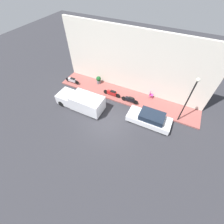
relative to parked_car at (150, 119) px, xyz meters
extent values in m
plane|color=#2D2D33|center=(-1.97, 3.67, -0.64)|extent=(60.00, 60.00, 0.00)
cube|color=#934C47|center=(2.63, 3.67, -0.57)|extent=(2.68, 16.77, 0.15)
cube|color=silver|center=(4.11, 3.67, 2.94)|extent=(0.30, 16.77, 7.17)
cube|color=silver|center=(0.00, 0.06, -0.17)|extent=(1.77, 4.29, 0.61)
cube|color=#192333|center=(0.00, -0.15, 0.42)|extent=(1.55, 2.36, 0.57)
cylinder|color=black|center=(-0.76, 1.75, -0.34)|extent=(0.20, 0.61, 0.61)
cylinder|color=black|center=(0.76, 1.75, -0.34)|extent=(0.20, 0.61, 0.61)
cylinder|color=black|center=(-0.76, -1.62, -0.34)|extent=(0.20, 0.61, 0.61)
cylinder|color=black|center=(0.76, -1.62, -0.34)|extent=(0.20, 0.61, 0.61)
cube|color=silver|center=(-1.13, 6.50, 0.33)|extent=(1.94, 3.40, 1.56)
cube|color=silver|center=(-1.13, 9.12, 0.09)|extent=(1.84, 1.83, 1.09)
cube|color=#192333|center=(-1.13, 9.39, 0.40)|extent=(1.65, 1.01, 0.44)
cylinder|color=black|center=(-1.97, 9.44, -0.30)|extent=(0.22, 0.69, 0.69)
cylinder|color=black|center=(-0.29, 9.44, -0.30)|extent=(0.22, 0.69, 0.69)
cylinder|color=black|center=(-1.97, 5.39, -0.30)|extent=(0.22, 0.69, 0.69)
cylinder|color=black|center=(-0.29, 5.39, -0.30)|extent=(0.22, 0.69, 0.69)
cube|color=black|center=(1.75, 2.79, -0.06)|extent=(0.30, 1.06, 0.40)
cube|color=black|center=(1.75, 2.65, 0.20)|extent=(0.27, 0.58, 0.12)
cylinder|color=black|center=(1.75, 3.50, -0.21)|extent=(0.10, 0.56, 0.56)
cylinder|color=black|center=(1.75, 2.08, -0.21)|extent=(0.10, 0.56, 0.56)
cube|color=#B7B7BF|center=(1.88, 10.75, -0.06)|extent=(0.30, 1.06, 0.41)
cube|color=black|center=(1.88, 10.61, 0.21)|extent=(0.27, 0.58, 0.12)
cylinder|color=black|center=(1.88, 11.47, -0.22)|extent=(0.10, 0.55, 0.55)
cylinder|color=black|center=(1.88, 10.04, -0.22)|extent=(0.10, 0.55, 0.55)
cube|color=#B21E1E|center=(1.89, 5.10, -0.06)|extent=(0.30, 1.15, 0.39)
cube|color=black|center=(1.89, 4.94, 0.19)|extent=(0.27, 0.63, 0.12)
cylinder|color=black|center=(1.89, 5.90, -0.22)|extent=(0.10, 0.54, 0.54)
cylinder|color=black|center=(1.89, 4.30, -0.22)|extent=(0.10, 0.54, 0.54)
cylinder|color=black|center=(1.57, -2.58, 1.91)|extent=(0.12, 0.12, 4.81)
sphere|color=silver|center=(1.57, -2.58, 4.41)|extent=(0.32, 0.32, 0.32)
cylinder|color=slate|center=(3.36, 7.70, -0.29)|extent=(0.56, 0.56, 0.40)
sphere|color=#195123|center=(3.36, 7.70, 0.15)|extent=(0.60, 0.60, 0.60)
cube|color=#D8338C|center=(3.57, 0.85, -0.07)|extent=(0.40, 0.40, 0.04)
cube|color=#D8338C|center=(3.57, 1.03, 0.13)|extent=(0.40, 0.04, 0.36)
cylinder|color=#D8338C|center=(3.40, 0.68, -0.29)|extent=(0.04, 0.04, 0.40)
cylinder|color=#D8338C|center=(3.74, 0.68, -0.29)|extent=(0.04, 0.04, 0.40)
cylinder|color=#D8338C|center=(3.40, 1.03, -0.29)|extent=(0.04, 0.04, 0.40)
cylinder|color=#D8338C|center=(3.74, 1.03, -0.29)|extent=(0.04, 0.04, 0.40)
camera|label=1|loc=(-10.08, -0.80, 11.39)|focal=24.00mm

